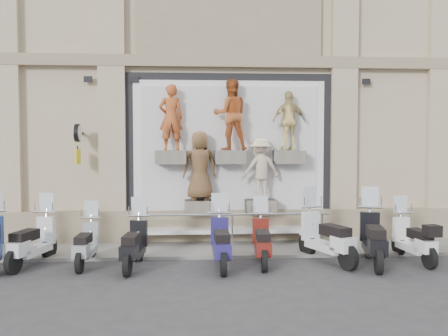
{
  "coord_description": "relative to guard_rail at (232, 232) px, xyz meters",
  "views": [
    {
      "loc": [
        -1.04,
        -10.41,
        2.73
      ],
      "look_at": [
        -0.22,
        1.9,
        2.08
      ],
      "focal_mm": 40.0,
      "sensor_mm": 36.0,
      "label": 1
    }
  ],
  "objects": [
    {
      "name": "scooter_i",
      "position": [
        3.99,
        -1.53,
        0.26
      ],
      "size": [
        0.7,
        1.83,
        1.46
      ],
      "primitive_type": null,
      "rotation": [
        0.0,
        0.0,
        0.1
      ],
      "color": "silver",
      "rests_on": "ground"
    },
    {
      "name": "scooter_f",
      "position": [
        0.54,
        -1.52,
        0.27
      ],
      "size": [
        0.66,
        1.85,
        1.47
      ],
      "primitive_type": null,
      "rotation": [
        0.0,
        0.0,
        -0.08
      ],
      "color": "#5B150F",
      "rests_on": "ground"
    },
    {
      "name": "building",
      "position": [
        0.0,
        5.0,
        5.54
      ],
      "size": [
        14.0,
        8.6,
        12.0
      ],
      "primitive_type": null,
      "color": "tan",
      "rests_on": "ground"
    },
    {
      "name": "shop_vitrine",
      "position": [
        0.03,
        0.74,
        1.96
      ],
      "size": [
        5.6,
        0.83,
        4.3
      ],
      "color": "black",
      "rests_on": "ground"
    },
    {
      "name": "scooter_g",
      "position": [
        2.0,
        -1.49,
        0.37
      ],
      "size": [
        1.31,
        2.13,
        1.67
      ],
      "primitive_type": null,
      "rotation": [
        0.0,
        0.0,
        0.37
      ],
      "color": "silver",
      "rests_on": "ground"
    },
    {
      "name": "ground",
      "position": [
        0.0,
        -2.0,
        -0.47
      ],
      "size": [
        90.0,
        90.0,
        0.0
      ],
      "primitive_type": "plane",
      "color": "#313134",
      "rests_on": "ground"
    },
    {
      "name": "scooter_b",
      "position": [
        -4.51,
        -1.35,
        0.31
      ],
      "size": [
        1.01,
        1.99,
        1.56
      ],
      "primitive_type": null,
      "rotation": [
        0.0,
        0.0,
        -0.25
      ],
      "color": "silver",
      "rests_on": "ground"
    },
    {
      "name": "clock_sign_bracket",
      "position": [
        -3.9,
        0.47,
        2.34
      ],
      "size": [
        0.1,
        0.8,
        1.02
      ],
      "color": "black",
      "rests_on": "ground"
    },
    {
      "name": "scooter_e",
      "position": [
        -0.39,
        -1.76,
        0.32
      ],
      "size": [
        0.56,
        1.92,
        1.56
      ],
      "primitive_type": null,
      "rotation": [
        0.0,
        0.0,
        0.0
      ],
      "color": "navy",
      "rests_on": "ground"
    },
    {
      "name": "scooter_d",
      "position": [
        -2.27,
        -1.71,
        0.28
      ],
      "size": [
        0.69,
        1.86,
        1.48
      ],
      "primitive_type": null,
      "rotation": [
        0.0,
        0.0,
        -0.09
      ],
      "color": "black",
      "rests_on": "ground"
    },
    {
      "name": "scooter_h",
      "position": [
        2.97,
        -1.78,
        0.38
      ],
      "size": [
        1.04,
        2.16,
        1.69
      ],
      "primitive_type": null,
      "rotation": [
        0.0,
        0.0,
        -0.22
      ],
      "color": "black",
      "rests_on": "ground"
    },
    {
      "name": "guard_rail",
      "position": [
        0.0,
        0.0,
        0.0
      ],
      "size": [
        5.06,
        0.1,
        0.93
      ],
      "primitive_type": null,
      "color": "#9EA0A5",
      "rests_on": "ground"
    },
    {
      "name": "sidewalk",
      "position": [
        0.0,
        0.1,
        -0.43
      ],
      "size": [
        16.0,
        2.2,
        0.08
      ],
      "primitive_type": "cube",
      "color": "gray",
      "rests_on": "ground"
    },
    {
      "name": "scooter_c",
      "position": [
        -3.34,
        -1.41,
        0.22
      ],
      "size": [
        0.53,
        1.71,
        1.38
      ],
      "primitive_type": null,
      "rotation": [
        0.0,
        0.0,
        -0.02
      ],
      "color": "gray",
      "rests_on": "ground"
    }
  ]
}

